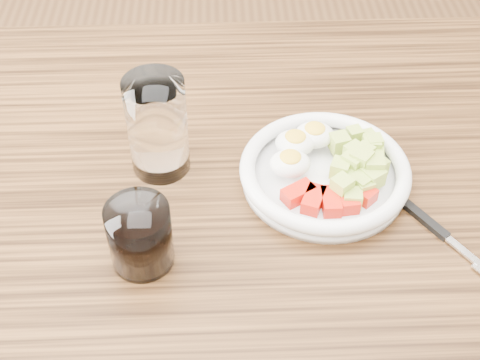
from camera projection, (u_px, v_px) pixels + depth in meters
name	position (u px, v px, depth m)	size (l,w,h in m)	color
dining_table	(247.00, 247.00, 0.98)	(1.50, 0.90, 0.77)	brown
bowl	(326.00, 170.00, 0.92)	(0.24, 0.24, 0.06)	white
fork	(436.00, 228.00, 0.87)	(0.12, 0.17, 0.01)	black
water_glass	(157.00, 126.00, 0.91)	(0.08, 0.08, 0.15)	white
coffee_glass	(140.00, 236.00, 0.81)	(0.08, 0.08, 0.09)	white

